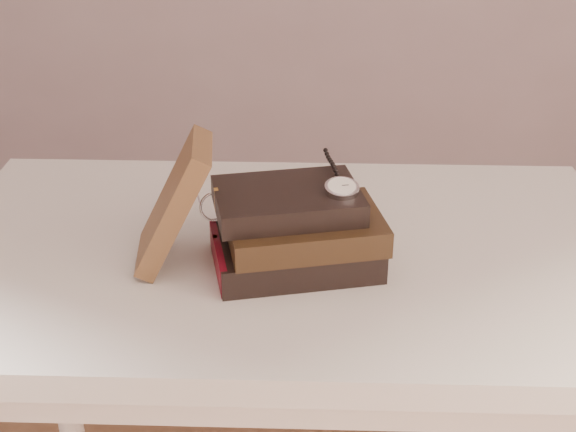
{
  "coord_description": "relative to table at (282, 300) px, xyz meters",
  "views": [
    {
      "loc": [
        0.04,
        -0.66,
        1.34
      ],
      "look_at": [
        0.01,
        0.3,
        0.82
      ],
      "focal_mm": 50.44,
      "sensor_mm": 36.0,
      "label": 1
    }
  ],
  "objects": [
    {
      "name": "journal",
      "position": [
        -0.14,
        -0.04,
        0.18
      ],
      "size": [
        0.12,
        0.13,
        0.18
      ],
      "primitive_type": "cube",
      "rotation": [
        0.0,
        0.47,
        0.11
      ],
      "color": "#452C1A",
      "rests_on": "table"
    },
    {
      "name": "book_stack",
      "position": [
        0.02,
        -0.05,
        0.14
      ],
      "size": [
        0.25,
        0.2,
        0.11
      ],
      "color": "black",
      "rests_on": "table"
    },
    {
      "name": "eyeglasses",
      "position": [
        -0.07,
        0.01,
        0.16
      ],
      "size": [
        0.11,
        0.12,
        0.04
      ],
      "color": "silver",
      "rests_on": "book_stack"
    },
    {
      "name": "table",
      "position": [
        0.0,
        0.0,
        0.0
      ],
      "size": [
        1.0,
        0.6,
        0.75
      ],
      "color": "beige",
      "rests_on": "ground"
    },
    {
      "name": "pocket_watch",
      "position": [
        0.08,
        -0.04,
        0.21
      ],
      "size": [
        0.06,
        0.15,
        0.02
      ],
      "color": "silver",
      "rests_on": "book_stack"
    }
  ]
}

